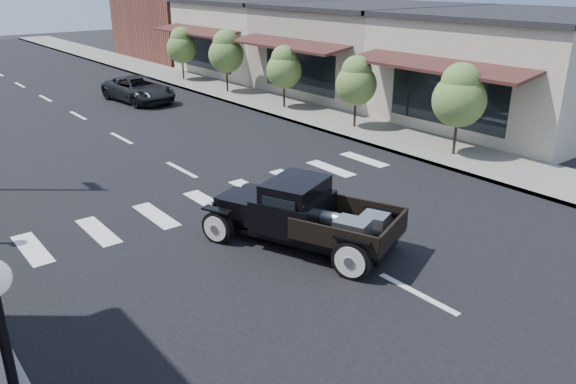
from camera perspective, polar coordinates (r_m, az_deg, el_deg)
ground at (r=13.73m, az=3.30°, el=-5.23°), size 120.00×120.00×0.00m
road at (r=26.22m, az=-19.11°, el=6.54°), size 14.00×80.00×0.02m
road_markings at (r=21.71m, az=-14.51°, el=4.14°), size 12.00×60.00×0.06m
sidewalk_right at (r=29.99m, az=-3.62°, el=9.49°), size 3.00×80.00×0.15m
storefront_near at (r=26.98m, az=22.35°, el=11.39°), size 10.00×9.00×4.50m
storefront_mid at (r=32.33m, az=8.19°, el=14.08°), size 10.00×9.00×4.50m
storefront_far at (r=39.05m, az=-1.71°, el=15.45°), size 10.00×9.00×4.50m
far_building_right at (r=47.57m, az=-8.82°, el=17.74°), size 11.00×10.00×7.00m
small_tree_a at (r=20.55m, az=16.87°, el=7.88°), size 1.86×1.86×3.10m
small_tree_b at (r=23.71m, az=6.90°, el=9.96°), size 1.70×1.70×2.83m
small_tree_c at (r=27.26m, az=-0.40°, el=11.54°), size 1.69×1.69×2.81m
small_tree_d at (r=31.34m, az=-6.28°, el=12.99°), size 1.90×1.90×3.16m
small_tree_e at (r=35.63m, az=-10.71°, el=13.58°), size 1.79×1.79×2.98m
hotrod_pickup at (r=13.28m, az=1.56°, el=-2.19°), size 3.90×5.30×1.67m
second_car at (r=30.22m, az=-14.94°, el=10.01°), size 2.57×4.78×1.28m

